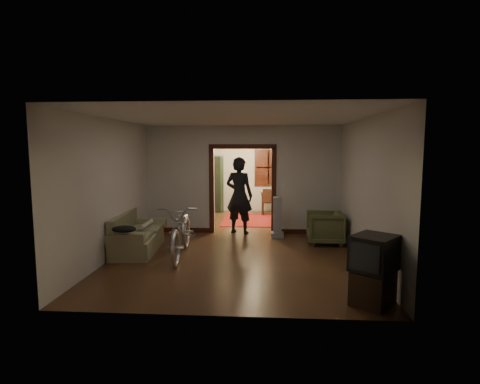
# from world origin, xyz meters

# --- Properties ---
(floor) EXTENTS (5.00, 8.50, 0.01)m
(floor) POSITION_xyz_m (0.00, 0.00, 0.00)
(floor) COLOR #351E11
(floor) RESTS_ON ground
(ceiling) EXTENTS (5.00, 8.50, 0.01)m
(ceiling) POSITION_xyz_m (0.00, 0.00, 2.80)
(ceiling) COLOR white
(ceiling) RESTS_ON floor
(wall_back) EXTENTS (5.00, 0.02, 2.80)m
(wall_back) POSITION_xyz_m (0.00, 4.25, 1.40)
(wall_back) COLOR beige
(wall_back) RESTS_ON floor
(wall_left) EXTENTS (0.02, 8.50, 2.80)m
(wall_left) POSITION_xyz_m (-2.50, 0.00, 1.40)
(wall_left) COLOR beige
(wall_left) RESTS_ON floor
(wall_right) EXTENTS (0.02, 8.50, 2.80)m
(wall_right) POSITION_xyz_m (2.50, 0.00, 1.40)
(wall_right) COLOR beige
(wall_right) RESTS_ON floor
(partition_wall) EXTENTS (5.00, 0.14, 2.80)m
(partition_wall) POSITION_xyz_m (0.00, 0.75, 1.40)
(partition_wall) COLOR beige
(partition_wall) RESTS_ON floor
(door_casing) EXTENTS (1.74, 0.20, 2.32)m
(door_casing) POSITION_xyz_m (0.00, 0.75, 1.10)
(door_casing) COLOR #35140C
(door_casing) RESTS_ON floor
(far_window) EXTENTS (0.98, 0.06, 1.28)m
(far_window) POSITION_xyz_m (0.70, 4.21, 1.55)
(far_window) COLOR black
(far_window) RESTS_ON wall_back
(chandelier) EXTENTS (0.24, 0.24, 0.24)m
(chandelier) POSITION_xyz_m (0.00, 2.50, 2.35)
(chandelier) COLOR #FFE0A5
(chandelier) RESTS_ON ceiling
(light_switch) EXTENTS (0.08, 0.01, 0.12)m
(light_switch) POSITION_xyz_m (1.05, 0.68, 1.25)
(light_switch) COLOR silver
(light_switch) RESTS_ON partition_wall
(sofa) EXTENTS (0.95, 1.83, 0.81)m
(sofa) POSITION_xyz_m (-2.15, -1.21, 0.41)
(sofa) COLOR #72704C
(sofa) RESTS_ON floor
(rolled_paper) EXTENTS (0.09, 0.73, 0.09)m
(rolled_paper) POSITION_xyz_m (-2.05, -0.91, 0.53)
(rolled_paper) COLOR beige
(rolled_paper) RESTS_ON sofa
(jacket) EXTENTS (0.47, 0.35, 0.14)m
(jacket) POSITION_xyz_m (-2.10, -2.12, 0.68)
(jacket) COLOR black
(jacket) RESTS_ON sofa
(bicycle) EXTENTS (0.88, 2.16, 1.11)m
(bicycle) POSITION_xyz_m (-1.11, -1.53, 0.55)
(bicycle) COLOR silver
(bicycle) RESTS_ON floor
(armchair) EXTENTS (0.85, 0.83, 0.75)m
(armchair) POSITION_xyz_m (1.98, -0.28, 0.37)
(armchair) COLOR #4D5630
(armchair) RESTS_ON floor
(tv_stand) EXTENTS (0.71, 0.72, 0.48)m
(tv_stand) POSITION_xyz_m (2.11, -3.74, 0.24)
(tv_stand) COLOR black
(tv_stand) RESTS_ON floor
(crt_tv) EXTENTS (0.78, 0.78, 0.50)m
(crt_tv) POSITION_xyz_m (2.11, -3.74, 0.75)
(crt_tv) COLOR black
(crt_tv) RESTS_ON tv_stand
(vacuum) EXTENTS (0.35, 0.29, 1.02)m
(vacuum) POSITION_xyz_m (0.90, 0.25, 0.51)
(vacuum) COLOR gray
(vacuum) RESTS_ON floor
(person) EXTENTS (0.84, 0.69, 2.00)m
(person) POSITION_xyz_m (-0.09, 0.66, 1.00)
(person) COLOR black
(person) RESTS_ON floor
(oriental_rug) EXTENTS (1.71, 2.22, 0.02)m
(oriental_rug) POSITION_xyz_m (0.13, 2.50, 0.01)
(oriental_rug) COLOR maroon
(oriental_rug) RESTS_ON floor
(locker) EXTENTS (1.11, 0.84, 1.96)m
(locker) POSITION_xyz_m (-1.40, 3.95, 0.98)
(locker) COLOR #1D2E1C
(locker) RESTS_ON floor
(globe) EXTENTS (0.28, 0.28, 0.28)m
(globe) POSITION_xyz_m (-1.40, 3.95, 1.94)
(globe) COLOR #1E5972
(globe) RESTS_ON locker
(desk) EXTENTS (1.06, 0.77, 0.71)m
(desk) POSITION_xyz_m (0.93, 3.63, 0.35)
(desk) COLOR black
(desk) RESTS_ON floor
(desk_chair) EXTENTS (0.50, 0.50, 0.89)m
(desk_chair) POSITION_xyz_m (0.71, 3.42, 0.45)
(desk_chair) COLOR black
(desk_chair) RESTS_ON floor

